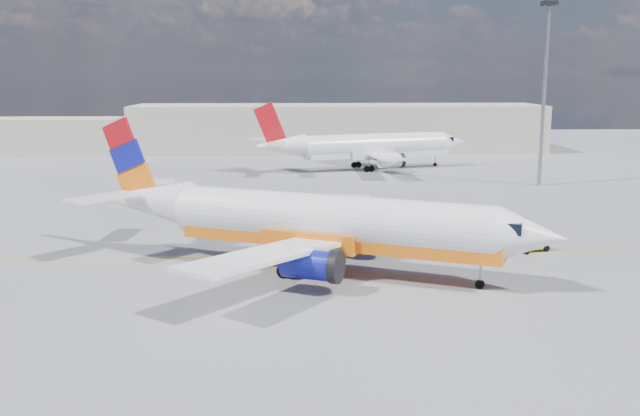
{
  "coord_description": "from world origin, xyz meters",
  "views": [
    {
      "loc": [
        -3.35,
        -48.78,
        13.5
      ],
      "look_at": [
        -1.12,
        3.59,
        3.5
      ],
      "focal_mm": 40.0,
      "sensor_mm": 36.0,
      "label": 1
    }
  ],
  "objects_px": {
    "main_jet": "(316,222)",
    "traffic_cone": "(279,272)",
    "second_jet": "(369,147)",
    "gse_tug": "(530,240)"
  },
  "relations": [
    {
      "from": "main_jet",
      "to": "traffic_cone",
      "type": "relative_size",
      "value": 67.78
    },
    {
      "from": "second_jet",
      "to": "gse_tug",
      "type": "height_order",
      "value": "second_jet"
    },
    {
      "from": "main_jet",
      "to": "traffic_cone",
      "type": "distance_m",
      "value": 4.22
    },
    {
      "from": "main_jet",
      "to": "gse_tug",
      "type": "xyz_separation_m",
      "value": [
        16.58,
        4.76,
        -2.57
      ]
    },
    {
      "from": "second_jet",
      "to": "traffic_cone",
      "type": "distance_m",
      "value": 54.22
    },
    {
      "from": "second_jet",
      "to": "traffic_cone",
      "type": "bearing_deg",
      "value": -119.61
    },
    {
      "from": "traffic_cone",
      "to": "second_jet",
      "type": "bearing_deg",
      "value": 77.3
    },
    {
      "from": "second_jet",
      "to": "main_jet",
      "type": "bearing_deg",
      "value": -117.14
    },
    {
      "from": "main_jet",
      "to": "gse_tug",
      "type": "bearing_deg",
      "value": 40.34
    },
    {
      "from": "main_jet",
      "to": "traffic_cone",
      "type": "bearing_deg",
      "value": -134.07
    }
  ]
}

